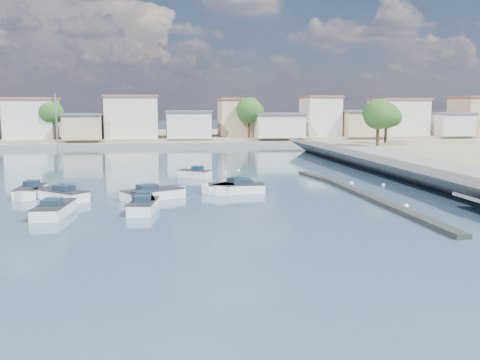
# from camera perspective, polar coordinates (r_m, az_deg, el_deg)

# --- Properties ---
(ground) EXTENTS (400.00, 400.00, 0.00)m
(ground) POSITION_cam_1_polar(r_m,az_deg,el_deg) (72.37, -0.49, 1.78)
(ground) COLOR #2D455B
(ground) RESTS_ON ground
(seawall_walkway) EXTENTS (5.00, 90.00, 1.80)m
(seawall_walkway) POSITION_cam_1_polar(r_m,az_deg,el_deg) (53.51, 24.27, -0.19)
(seawall_walkway) COLOR slate
(seawall_walkway) RESTS_ON ground
(breakwater) EXTENTS (2.00, 31.02, 0.35)m
(breakwater) POSITION_cam_1_polar(r_m,az_deg,el_deg) (47.93, 12.78, -1.44)
(breakwater) COLOR black
(breakwater) RESTS_ON ground
(far_shore_land) EXTENTS (160.00, 40.00, 1.40)m
(far_shore_land) POSITION_cam_1_polar(r_m,az_deg,el_deg) (123.80, -4.19, 4.70)
(far_shore_land) COLOR gray
(far_shore_land) RESTS_ON ground
(far_shore_quay) EXTENTS (160.00, 2.50, 0.80)m
(far_shore_quay) POSITION_cam_1_polar(r_m,az_deg,el_deg) (102.96, -3.14, 3.86)
(far_shore_quay) COLOR slate
(far_shore_quay) RESTS_ON ground
(far_town) EXTENTS (113.01, 12.80, 8.35)m
(far_town) POSITION_cam_1_polar(r_m,az_deg,el_deg) (110.22, 2.09, 6.50)
(far_town) COLOR beige
(far_town) RESTS_ON far_shore_land
(shore_trees) EXTENTS (74.56, 38.32, 7.92)m
(shore_trees) POSITION_cam_1_polar(r_m,az_deg,el_deg) (101.09, 1.76, 7.09)
(shore_trees) COLOR #38281E
(shore_trees) RESTS_ON ground
(motorboat_a) EXTENTS (2.57, 5.67, 1.48)m
(motorboat_a) POSITION_cam_1_polar(r_m,az_deg,el_deg) (41.02, -19.10, -2.98)
(motorboat_a) COLOR white
(motorboat_a) RESTS_ON ground
(motorboat_b) EXTENTS (2.44, 4.92, 1.48)m
(motorboat_b) POSITION_cam_1_polar(r_m,az_deg,el_deg) (40.67, -10.18, -2.75)
(motorboat_b) COLOR white
(motorboat_b) RESTS_ON ground
(motorboat_c) EXTENTS (5.68, 2.22, 1.48)m
(motorboat_c) POSITION_cam_1_polar(r_m,az_deg,el_deg) (48.25, -0.73, -0.93)
(motorboat_c) COLOR white
(motorboat_c) RESTS_ON ground
(motorboat_d) EXTENTS (4.30, 4.59, 1.48)m
(motorboat_d) POSITION_cam_1_polar(r_m,az_deg,el_deg) (48.72, -0.90, -0.84)
(motorboat_d) COLOR white
(motorboat_d) RESTS_ON ground
(motorboat_e) EXTENTS (1.96, 4.75, 1.48)m
(motorboat_e) POSITION_cam_1_polar(r_m,az_deg,el_deg) (42.59, -10.36, -2.27)
(motorboat_e) COLOR white
(motorboat_e) RESTS_ON ground
(motorboat_f) EXTENTS (3.76, 3.31, 1.48)m
(motorboat_f) POSITION_cam_1_polar(r_m,az_deg,el_deg) (58.63, -5.01, 0.64)
(motorboat_f) COLOR white
(motorboat_f) RESTS_ON ground
(motorboat_g) EXTENTS (2.03, 5.47, 1.48)m
(motorboat_g) POSITION_cam_1_polar(r_m,az_deg,el_deg) (49.90, -21.50, -1.19)
(motorboat_g) COLOR white
(motorboat_g) RESTS_ON ground
(motorboat_h) EXTENTS (5.63, 4.28, 1.48)m
(motorboat_h) POSITION_cam_1_polar(r_m,az_deg,el_deg) (45.86, -8.94, -1.50)
(motorboat_h) COLOR white
(motorboat_h) RESTS_ON ground
(sailboat) EXTENTS (5.29, 5.13, 9.00)m
(sailboat) POSITION_cam_1_polar(r_m,az_deg,el_deg) (47.44, -18.85, -1.47)
(sailboat) COLOR white
(sailboat) RESTS_ON ground
(mooring_buoys) EXTENTS (14.52, 34.01, 0.38)m
(mooring_buoys) POSITION_cam_1_polar(r_m,az_deg,el_deg) (51.83, 9.31, -0.78)
(mooring_buoys) COLOR white
(mooring_buoys) RESTS_ON ground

